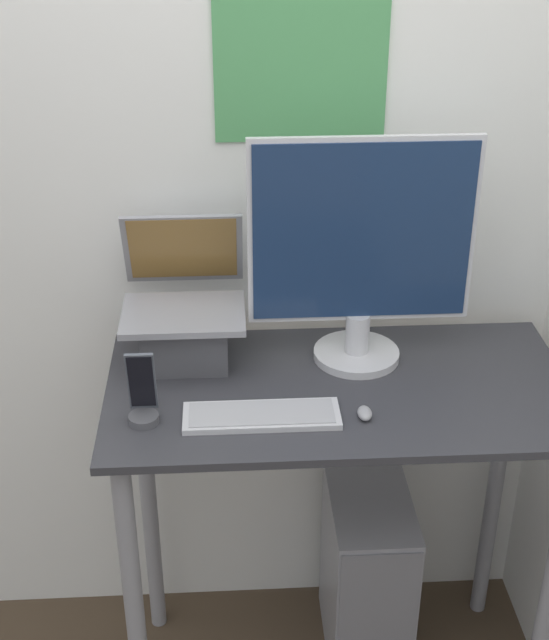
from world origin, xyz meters
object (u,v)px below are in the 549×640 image
(monitor, at_px, (361,257))
(computer_tower, at_px, (366,576))
(mouse, at_px, (365,413))
(cell_phone, at_px, (143,399))
(keyboard, at_px, (262,416))
(laptop, at_px, (184,323))

(monitor, bearing_deg, computer_tower, -19.54)
(mouse, height_order, cell_phone, cell_phone)
(computer_tower, bearing_deg, keyboard, -142.76)
(keyboard, bearing_deg, monitor, 45.69)
(monitor, height_order, cell_phone, monitor)
(laptop, distance_m, monitor, 0.45)
(keyboard, distance_m, computer_tower, 0.81)
(cell_phone, distance_m, computer_tower, 0.98)
(keyboard, relative_size, cell_phone, 1.99)
(monitor, height_order, mouse, monitor)
(laptop, height_order, monitor, monitor)
(monitor, relative_size, mouse, 10.79)
(laptop, bearing_deg, monitor, -2.48)
(laptop, height_order, mouse, laptop)
(mouse, xyz_separation_m, computer_tower, (0.08, 0.24, -0.72))
(laptop, xyz_separation_m, cell_phone, (-0.08, -0.26, -0.04))
(cell_phone, bearing_deg, laptop, 71.92)
(monitor, distance_m, cell_phone, 0.60)
(laptop, bearing_deg, cell_phone, -108.08)
(laptop, bearing_deg, mouse, -34.77)
(laptop, relative_size, cell_phone, 1.97)
(computer_tower, bearing_deg, laptop, 175.35)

